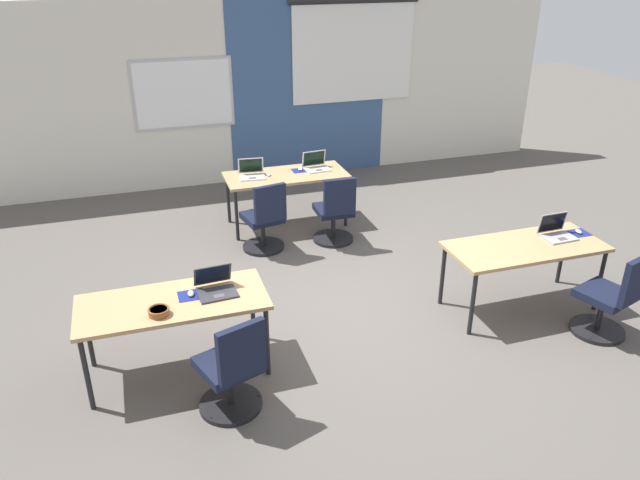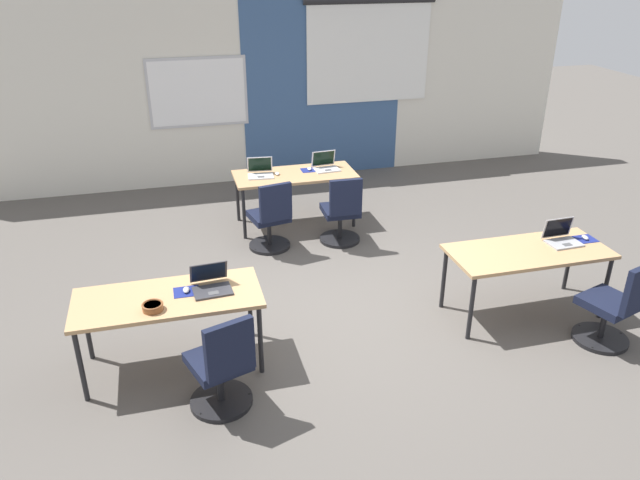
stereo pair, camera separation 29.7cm
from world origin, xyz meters
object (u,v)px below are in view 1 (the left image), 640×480
mouse_near_left_inner (191,293)px  snack_bowl (159,311)px  desk_near_right (525,250)px  mouse_far_right (300,169)px  desk_far_center (286,178)px  chair_far_right (335,215)px  chair_far_left (265,223)px  desk_near_left (173,307)px  mouse_near_right_end (579,231)px  laptop_far_left (252,173)px  chair_near_right_end (611,302)px  laptop_near_right_end (557,232)px  laptop_far_right (316,166)px  laptop_near_left_inner (216,287)px  chair_near_left_inner (232,374)px  mouse_far_left (268,174)px

mouse_near_left_inner → snack_bowl: snack_bowl is taller
desk_near_right → mouse_far_right: bearing=118.0°
desk_far_center → chair_far_right: size_ratio=1.74×
mouse_near_left_inner → chair_far_left: chair_far_left is taller
desk_near_left → mouse_near_right_end: bearing=1.0°
laptop_far_left → chair_near_right_end: size_ratio=0.39×
laptop_near_right_end → desk_far_center: bearing=126.1°
laptop_far_right → laptop_near_left_inner: laptop_far_right is taller
laptop_far_left → laptop_far_right: bearing=8.0°
desk_near_right → laptop_far_left: laptop_far_left is taller
laptop_near_left_inner → mouse_near_right_end: size_ratio=3.26×
desk_near_left → laptop_near_left_inner: (0.38, 0.03, 0.11)m
chair_far_right → chair_far_left: size_ratio=1.00×
desk_near_left → chair_far_left: size_ratio=1.74×
desk_near_right → chair_near_right_end: chair_near_right_end is taller
desk_near_right → chair_near_right_end: 0.92m
mouse_near_left_inner → laptop_far_left: size_ratio=0.29×
desk_far_center → desk_near_left: bearing=-122.0°
chair_near_left_inner → laptop_near_right_end: bearing=173.3°
snack_bowl → chair_near_right_end: bearing=-7.3°
desk_far_center → chair_far_left: size_ratio=1.74×
laptop_near_right_end → mouse_far_right: bearing=122.4°
snack_bowl → desk_near_right: bearing=3.1°
laptop_near_right_end → mouse_far_left: bearing=128.9°
laptop_near_right_end → chair_near_right_end: size_ratio=0.37×
chair_near_left_inner → chair_far_left: same height
mouse_far_left → laptop_far_left: bearing=173.8°
desk_far_center → laptop_far_left: laptop_far_left is taller
desk_near_left → chair_far_right: chair_far_right is taller
mouse_far_right → chair_far_left: size_ratio=0.12×
desk_near_left → snack_bowl: (-0.12, -0.19, 0.10)m
desk_near_right → laptop_far_left: 3.59m
laptop_near_left_inner → desk_near_left: bearing=-179.4°
chair_near_left_inner → mouse_far_left: chair_near_left_inner is taller
mouse_near_left_inner → desk_near_left: bearing=-167.1°
desk_near_left → mouse_far_right: mouse_far_right is taller
chair_far_right → laptop_far_left: laptop_far_left is taller
mouse_far_left → chair_far_left: bearing=-107.9°
chair_near_right_end → desk_near_left: bearing=-27.9°
laptop_far_left → chair_far_left: size_ratio=0.39×
laptop_far_right → mouse_far_left: size_ratio=3.33×
chair_far_left → chair_near_right_end: 3.92m
laptop_far_right → chair_near_left_inner: laptop_far_right is taller
desk_near_right → chair_far_left: bearing=136.5°
laptop_near_left_inner → chair_near_right_end: bearing=-16.0°
desk_far_center → mouse_near_left_inner: bearing=-119.9°
chair_near_right_end → laptop_far_right: bearing=-81.0°
mouse_far_right → mouse_near_left_inner: bearing=-122.4°
laptop_near_left_inner → laptop_far_right: bearing=53.2°
laptop_far_right → chair_far_left: bearing=-144.5°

